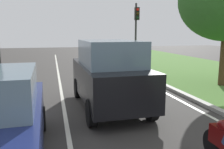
{
  "coord_description": "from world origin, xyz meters",
  "views": [
    {
      "loc": [
        -1.0,
        1.53,
        2.53
      ],
      "look_at": [
        0.83,
        8.86,
        1.2
      ],
      "focal_mm": 38.32,
      "sensor_mm": 36.0,
      "label": 1
    }
  ],
  "objects": [
    {
      "name": "ground_plane",
      "position": [
        0.0,
        14.0,
        0.0
      ],
      "size": [
        60.0,
        60.0,
        0.0
      ],
      "primitive_type": "plane",
      "color": "#383533"
    },
    {
      "name": "lane_line_center",
      "position": [
        -0.7,
        14.0,
        0.0
      ],
      "size": [
        0.12,
        32.0,
        0.01
      ],
      "primitive_type": "cube",
      "color": "silver",
      "rests_on": "ground"
    },
    {
      "name": "lane_line_right_edge",
      "position": [
        3.6,
        14.0,
        0.0
      ],
      "size": [
        0.12,
        32.0,
        0.01
      ],
      "primitive_type": "cube",
      "color": "silver",
      "rests_on": "ground"
    },
    {
      "name": "grass_verge_right",
      "position": [
        8.5,
        14.0,
        0.03
      ],
      "size": [
        9.0,
        48.0,
        0.06
      ],
      "primitive_type": "cube",
      "color": "#47752D",
      "rests_on": "ground"
    },
    {
      "name": "curb_right",
      "position": [
        4.1,
        14.0,
        0.06
      ],
      "size": [
        0.24,
        48.0,
        0.12
      ],
      "primitive_type": "cube",
      "color": "#9E9B93",
      "rests_on": "ground"
    },
    {
      "name": "car_suv_ahead",
      "position": [
        0.8,
        9.18,
        1.17
      ],
      "size": [
        2.04,
        4.53,
        2.28
      ],
      "rotation": [
        0.0,
        0.0,
        0.02
      ],
      "color": "black",
      "rests_on": "ground"
    },
    {
      "name": "traffic_light_near_right",
      "position": [
        5.04,
        18.38,
        3.11
      ],
      "size": [
        0.32,
        0.5,
        4.63
      ],
      "color": "#2D2D2D",
      "rests_on": "ground"
    }
  ]
}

